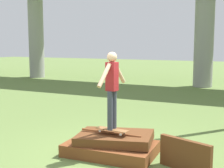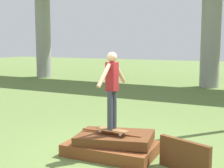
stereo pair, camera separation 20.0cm
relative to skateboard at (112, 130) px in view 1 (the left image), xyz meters
name	(u,v)px [view 1 (the left image)]	position (x,y,z in m)	size (l,w,h in m)	color
ground_plane	(111,155)	(-0.07, 0.07, -0.61)	(80.00, 80.00, 0.00)	olive
scrap_pile	(112,145)	(-0.04, 0.10, -0.38)	(2.06, 1.41, 0.54)	brown
scrap_plank_loose	(185,155)	(1.66, -0.13, -0.29)	(1.10, 0.48, 0.64)	#5B3319
skateboard	(112,130)	(0.00, 0.00, 0.00)	(0.78, 0.27, 0.09)	brown
skater	(112,85)	(0.00, 0.00, 1.01)	(0.24, 1.12, 1.72)	#383D4C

